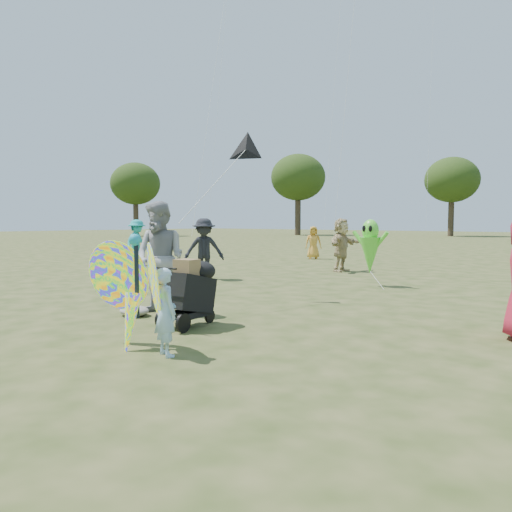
{
  "coord_description": "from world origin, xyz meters",
  "views": [
    {
      "loc": [
        5.2,
        -4.95,
        1.69
      ],
      "look_at": [
        -0.2,
        1.5,
        1.1
      ],
      "focal_mm": 35.0,
      "sensor_mm": 36.0,
      "label": 1
    }
  ],
  "objects_px": {
    "crowd_b": "(204,249)",
    "crowd_g": "(313,243)",
    "butterfly_kite": "(134,291)",
    "alien_kite": "(370,249)",
    "child_girl": "(166,312)",
    "adult_man": "(160,258)",
    "jogging_stroller": "(191,289)",
    "crowd_d": "(341,245)",
    "crowd_i": "(137,243)"
  },
  "relations": [
    {
      "from": "crowd_i",
      "to": "jogging_stroller",
      "type": "xyz_separation_m",
      "value": [
        9.83,
        -6.26,
        -0.26
      ]
    },
    {
      "from": "jogging_stroller",
      "to": "alien_kite",
      "type": "bearing_deg",
      "value": 84.88
    },
    {
      "from": "adult_man",
      "to": "crowd_i",
      "type": "relative_size",
      "value": 1.17
    },
    {
      "from": "child_girl",
      "to": "crowd_g",
      "type": "height_order",
      "value": "crowd_g"
    },
    {
      "from": "crowd_g",
      "to": "alien_kite",
      "type": "xyz_separation_m",
      "value": [
        6.32,
        -6.93,
        0.24
      ]
    },
    {
      "from": "butterfly_kite",
      "to": "adult_man",
      "type": "bearing_deg",
      "value": 132.37
    },
    {
      "from": "adult_man",
      "to": "jogging_stroller",
      "type": "relative_size",
      "value": 1.88
    },
    {
      "from": "child_girl",
      "to": "jogging_stroller",
      "type": "distance_m",
      "value": 1.73
    },
    {
      "from": "crowd_i",
      "to": "adult_man",
      "type": "bearing_deg",
      "value": -137.92
    },
    {
      "from": "adult_man",
      "to": "crowd_d",
      "type": "distance_m",
      "value": 9.04
    },
    {
      "from": "jogging_stroller",
      "to": "crowd_b",
      "type": "bearing_deg",
      "value": 127.61
    },
    {
      "from": "crowd_b",
      "to": "crowd_d",
      "type": "distance_m",
      "value": 4.94
    },
    {
      "from": "crowd_d",
      "to": "child_girl",
      "type": "bearing_deg",
      "value": -162.24
    },
    {
      "from": "adult_man",
      "to": "butterfly_kite",
      "type": "xyz_separation_m",
      "value": [
        1.6,
        -1.75,
        -0.26
      ]
    },
    {
      "from": "child_girl",
      "to": "alien_kite",
      "type": "height_order",
      "value": "alien_kite"
    },
    {
      "from": "crowd_b",
      "to": "crowd_d",
      "type": "relative_size",
      "value": 0.99
    },
    {
      "from": "adult_man",
      "to": "butterfly_kite",
      "type": "height_order",
      "value": "adult_man"
    },
    {
      "from": "crowd_g",
      "to": "alien_kite",
      "type": "height_order",
      "value": "alien_kite"
    },
    {
      "from": "crowd_i",
      "to": "jogging_stroller",
      "type": "bearing_deg",
      "value": -136.0
    },
    {
      "from": "child_girl",
      "to": "crowd_b",
      "type": "xyz_separation_m",
      "value": [
        -5.59,
        6.08,
        0.33
      ]
    },
    {
      "from": "adult_man",
      "to": "crowd_g",
      "type": "xyz_separation_m",
      "value": [
        -5.29,
        12.99,
        -0.29
      ]
    },
    {
      "from": "adult_man",
      "to": "crowd_d",
      "type": "bearing_deg",
      "value": 87.55
    },
    {
      "from": "crowd_d",
      "to": "butterfly_kite",
      "type": "bearing_deg",
      "value": -165.29
    },
    {
      "from": "child_girl",
      "to": "crowd_b",
      "type": "bearing_deg",
      "value": -31.0
    },
    {
      "from": "adult_man",
      "to": "alien_kite",
      "type": "distance_m",
      "value": 6.15
    },
    {
      "from": "jogging_stroller",
      "to": "alien_kite",
      "type": "xyz_separation_m",
      "value": [
        -0.16,
        6.4,
        0.36
      ]
    },
    {
      "from": "crowd_i",
      "to": "butterfly_kite",
      "type": "relative_size",
      "value": 1.01
    },
    {
      "from": "crowd_i",
      "to": "crowd_d",
      "type": "bearing_deg",
      "value": -80.88
    },
    {
      "from": "crowd_b",
      "to": "crowd_g",
      "type": "distance_m",
      "value": 8.85
    },
    {
      "from": "crowd_g",
      "to": "child_girl",
      "type": "bearing_deg",
      "value": -100.04
    },
    {
      "from": "jogging_stroller",
      "to": "butterfly_kite",
      "type": "xyz_separation_m",
      "value": [
        0.42,
        -1.42,
        0.15
      ]
    },
    {
      "from": "adult_man",
      "to": "crowd_i",
      "type": "distance_m",
      "value": 10.49
    },
    {
      "from": "butterfly_kite",
      "to": "alien_kite",
      "type": "relative_size",
      "value": 1.0
    },
    {
      "from": "child_girl",
      "to": "crowd_d",
      "type": "height_order",
      "value": "crowd_d"
    },
    {
      "from": "crowd_d",
      "to": "crowd_g",
      "type": "relative_size",
      "value": 1.22
    },
    {
      "from": "child_girl",
      "to": "butterfly_kite",
      "type": "distance_m",
      "value": 0.65
    },
    {
      "from": "jogging_stroller",
      "to": "crowd_g",
      "type": "bearing_deg",
      "value": 109.38
    },
    {
      "from": "crowd_b",
      "to": "crowd_g",
      "type": "xyz_separation_m",
      "value": [
        -1.92,
        8.64,
        -0.15
      ]
    },
    {
      "from": "crowd_g",
      "to": "jogging_stroller",
      "type": "relative_size",
      "value": 1.35
    },
    {
      "from": "adult_man",
      "to": "jogging_stroller",
      "type": "xyz_separation_m",
      "value": [
        1.18,
        -0.34,
        -0.41
      ]
    },
    {
      "from": "crowd_g",
      "to": "crowd_i",
      "type": "xyz_separation_m",
      "value": [
        -3.36,
        -7.07,
        0.14
      ]
    },
    {
      "from": "crowd_d",
      "to": "crowd_i",
      "type": "xyz_separation_m",
      "value": [
        -7.17,
        -2.99,
        -0.02
      ]
    },
    {
      "from": "adult_man",
      "to": "butterfly_kite",
      "type": "distance_m",
      "value": 2.39
    },
    {
      "from": "jogging_stroller",
      "to": "alien_kite",
      "type": "distance_m",
      "value": 6.41
    },
    {
      "from": "crowd_i",
      "to": "jogging_stroller",
      "type": "relative_size",
      "value": 1.6
    },
    {
      "from": "adult_man",
      "to": "butterfly_kite",
      "type": "relative_size",
      "value": 1.18
    },
    {
      "from": "crowd_b",
      "to": "alien_kite",
      "type": "height_order",
      "value": "crowd_b"
    },
    {
      "from": "crowd_g",
      "to": "butterfly_kite",
      "type": "bearing_deg",
      "value": -102.02
    },
    {
      "from": "crowd_b",
      "to": "alien_kite",
      "type": "xyz_separation_m",
      "value": [
        4.39,
        1.71,
        0.08
      ]
    },
    {
      "from": "child_girl",
      "to": "crowd_g",
      "type": "bearing_deg",
      "value": -46.55
    }
  ]
}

